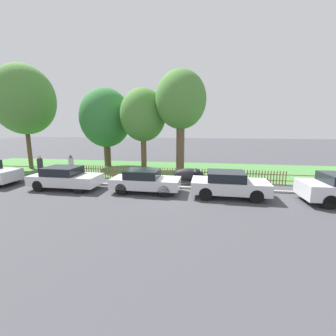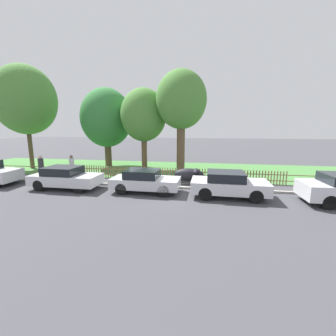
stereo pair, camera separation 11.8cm
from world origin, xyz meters
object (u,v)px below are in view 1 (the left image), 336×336
tree_nearest_kerb (24,100)px  parked_car_black_saloon (65,178)px  tree_behind_motorcycle (106,118)px  parked_car_red_compact (229,184)px  parked_car_navy_estate (145,181)px  pedestrian_near_fence (40,166)px  pedestrian_by_lamp (71,165)px  tree_mid_park (143,115)px  tree_far_left (181,101)px  covered_motorcycle (190,175)px

tree_nearest_kerb → parked_car_black_saloon: bearing=-38.4°
tree_behind_motorcycle → tree_nearest_kerb: bearing=-160.8°
parked_car_red_compact → parked_car_navy_estate: bearing=179.2°
parked_car_navy_estate → tree_behind_motorcycle: size_ratio=0.54×
parked_car_red_compact → pedestrian_near_fence: (-12.22, 1.64, 0.28)m
parked_car_navy_estate → pedestrian_by_lamp: size_ratio=2.30×
parked_car_black_saloon → parked_car_red_compact: (9.33, -0.02, 0.01)m
tree_mid_park → pedestrian_near_fence: size_ratio=3.89×
parked_car_red_compact → tree_mid_park: bearing=134.8°
tree_mid_park → tree_far_left: (3.16, -0.73, 1.01)m
tree_nearest_kerb → pedestrian_by_lamp: tree_nearest_kerb is taller
tree_behind_motorcycle → tree_far_left: (6.97, -1.96, 1.16)m
covered_motorcycle → pedestrian_by_lamp: (-8.39, 0.32, 0.31)m
parked_car_red_compact → tree_nearest_kerb: size_ratio=0.45×
parked_car_navy_estate → parked_car_red_compact: parked_car_red_compact is taller
parked_car_black_saloon → covered_motorcycle: size_ratio=2.03×
pedestrian_by_lamp → tree_mid_park: bearing=57.0°
tree_nearest_kerb → tree_behind_motorcycle: (6.20, 2.16, -1.45)m
pedestrian_near_fence → parked_car_black_saloon: bearing=103.6°
tree_mid_park → pedestrian_by_lamp: size_ratio=4.07×
tree_nearest_kerb → covered_motorcycle: bearing=-13.0°
tree_mid_park → tree_nearest_kerb: bearing=-174.6°
pedestrian_near_fence → covered_motorcycle: bearing=136.7°
parked_car_black_saloon → tree_behind_motorcycle: size_ratio=0.57×
parked_car_black_saloon → pedestrian_by_lamp: 2.90m
parked_car_navy_estate → pedestrian_near_fence: pedestrian_near_fence is taller
covered_motorcycle → pedestrian_by_lamp: pedestrian_by_lamp is taller
pedestrian_near_fence → pedestrian_by_lamp: size_ratio=1.05×
tree_nearest_kerb → pedestrian_by_lamp: (5.78, -2.96, -4.89)m
parked_car_navy_estate → tree_far_left: bearing=77.0°
tree_nearest_kerb → pedestrian_near_fence: bearing=-43.7°
parked_car_navy_estate → pedestrian_near_fence: size_ratio=2.19×
tree_nearest_kerb → pedestrian_near_fence: size_ratio=5.05×
tree_behind_motorcycle → tree_mid_park: bearing=-17.8°
tree_nearest_kerb → pedestrian_near_fence: 7.49m
parked_car_red_compact → pedestrian_by_lamp: 10.89m
pedestrian_by_lamp → parked_car_red_compact: bearing=0.4°
parked_car_red_compact → pedestrian_by_lamp: bearing=166.7°
parked_car_navy_estate → tree_nearest_kerb: (-11.83, 5.47, 5.17)m
parked_car_black_saloon → pedestrian_near_fence: size_ratio=2.31×
tree_nearest_kerb → tree_far_left: (13.18, 0.20, -0.29)m
parked_car_red_compact → pedestrian_by_lamp: size_ratio=2.37×
pedestrian_near_fence → pedestrian_by_lamp: (1.66, 0.98, -0.04)m
tree_nearest_kerb → tree_behind_motorcycle: size_ratio=1.24×
parked_car_red_compact → tree_mid_park: (-6.33, 6.52, 3.83)m
pedestrian_near_fence → tree_mid_park: bearing=172.5°
tree_behind_motorcycle → pedestrian_near_fence: tree_behind_motorcycle is taller
tree_far_left → pedestrian_by_lamp: bearing=-156.8°
tree_nearest_kerb → tree_mid_park: size_ratio=1.30×
parked_car_red_compact → covered_motorcycle: parked_car_red_compact is taller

